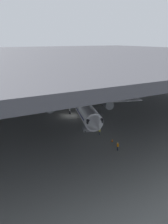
% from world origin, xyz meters
% --- Properties ---
extents(ground_plane, '(110.00, 110.00, 0.00)m').
position_xyz_m(ground_plane, '(0.00, 0.00, 0.00)').
color(ground_plane, slate).
extents(hangar_structure, '(121.00, 99.00, 15.35)m').
position_xyz_m(hangar_structure, '(-0.04, 13.76, 14.72)').
color(hangar_structure, '#4C4F54').
rests_on(hangar_structure, ground_plane).
extents(airplane_main, '(34.97, 35.39, 11.32)m').
position_xyz_m(airplane_main, '(1.87, -1.29, 3.42)').
color(airplane_main, white).
rests_on(airplane_main, ground_plane).
extents(boarding_stairs, '(4.39, 2.55, 4.63)m').
position_xyz_m(boarding_stairs, '(-0.46, -11.04, 0.73)').
color(boarding_stairs, slate).
rests_on(boarding_stairs, ground_plane).
extents(crew_worker_near_nose, '(0.24, 0.55, 1.61)m').
position_xyz_m(crew_worker_near_nose, '(-1.10, -21.18, 0.91)').
color(crew_worker_near_nose, '#232838').
rests_on(crew_worker_near_nose, ground_plane).
extents(crew_worker_by_stairs, '(0.23, 0.55, 1.56)m').
position_xyz_m(crew_worker_by_stairs, '(-0.23, -13.80, 0.88)').
color(crew_worker_by_stairs, '#232838').
rests_on(crew_worker_by_stairs, ground_plane).
extents(traffic_cone_orange, '(0.36, 0.36, 0.60)m').
position_xyz_m(traffic_cone_orange, '(0.17, -17.76, 0.29)').
color(traffic_cone_orange, black).
rests_on(traffic_cone_orange, ground_plane).
extents(baggage_tug, '(2.03, 2.50, 0.90)m').
position_xyz_m(baggage_tug, '(9.31, 8.03, 0.53)').
color(baggage_tug, yellow).
rests_on(baggage_tug, ground_plane).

